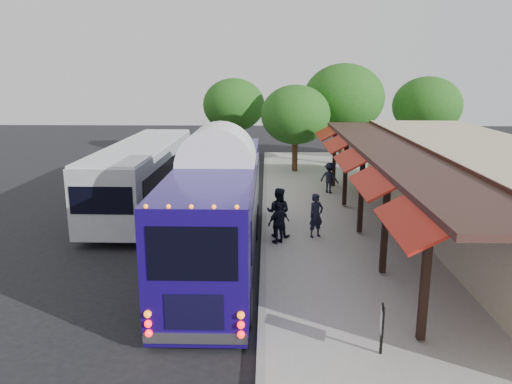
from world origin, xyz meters
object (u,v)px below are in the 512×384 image
(ped_c, at_px, (279,223))
(sign_board, at_px, (382,323))
(city_bus, at_px, (143,173))
(ped_b, at_px, (278,212))
(coach_bus, at_px, (218,205))
(ped_a, at_px, (316,216))
(ped_d, at_px, (329,178))

(ped_c, xyz_separation_m, sign_board, (2.14, -7.36, -0.02))
(city_bus, xyz_separation_m, ped_b, (6.19, -4.34, -0.61))
(coach_bus, distance_m, city_bus, 7.80)
(ped_a, height_order, ped_b, ped_b)
(city_bus, distance_m, ped_b, 7.59)
(coach_bus, height_order, ped_b, coach_bus)
(coach_bus, xyz_separation_m, sign_board, (4.19, -5.87, -1.08))
(city_bus, xyz_separation_m, ped_d, (8.99, 2.77, -0.77))
(coach_bus, distance_m, ped_b, 3.18)
(city_bus, bearing_deg, coach_bus, -57.15)
(ped_d, distance_m, sign_board, 15.26)
(ped_b, height_order, sign_board, ped_b)
(ped_b, bearing_deg, ped_c, 106.06)
(coach_bus, distance_m, ped_c, 2.75)
(city_bus, height_order, ped_d, city_bus)
(city_bus, height_order, sign_board, city_bus)
(city_bus, xyz_separation_m, ped_c, (6.19, -5.11, -0.78))
(ped_d, bearing_deg, ped_c, 104.25)
(ped_a, bearing_deg, ped_b, 147.92)
(city_bus, distance_m, ped_d, 9.44)
(ped_a, relative_size, ped_b, 0.89)
(coach_bus, height_order, ped_a, coach_bus)
(ped_c, relative_size, sign_board, 1.39)
(ped_a, relative_size, sign_board, 1.51)
(ped_d, bearing_deg, city_bus, 50.92)
(ped_a, distance_m, sign_board, 8.13)
(coach_bus, distance_m, ped_a, 4.25)
(city_bus, bearing_deg, ped_c, -38.79)
(ped_a, xyz_separation_m, ped_c, (-1.43, -0.73, -0.07))
(coach_bus, height_order, ped_d, coach_bus)
(ped_a, bearing_deg, ped_c, 176.42)
(sign_board, bearing_deg, ped_a, 104.71)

